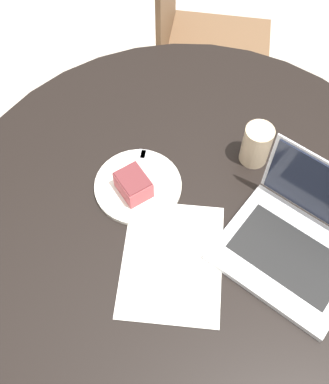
% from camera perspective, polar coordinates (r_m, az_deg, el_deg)
% --- Properties ---
extents(ground_plane, '(12.00, 12.00, 0.00)m').
position_cam_1_polar(ground_plane, '(1.79, 2.21, -14.13)').
color(ground_plane, '#B7AD9E').
extents(dining_table, '(1.22, 1.22, 0.74)m').
position_cam_1_polar(dining_table, '(1.22, 3.16, -5.75)').
color(dining_table, black).
rests_on(dining_table, ground_plane).
extents(chair, '(0.59, 0.59, 0.92)m').
position_cam_1_polar(chair, '(1.88, 4.42, 18.13)').
color(chair, brown).
rests_on(chair, ground_plane).
extents(paper_document, '(0.37, 0.35, 0.00)m').
position_cam_1_polar(paper_document, '(1.04, 0.97, -8.64)').
color(paper_document, white).
rests_on(paper_document, dining_table).
extents(plate, '(0.22, 0.22, 0.01)m').
position_cam_1_polar(plate, '(1.13, -3.38, 0.79)').
color(plate, silver).
rests_on(plate, dining_table).
extents(cake_slice, '(0.09, 0.08, 0.06)m').
position_cam_1_polar(cake_slice, '(1.10, -3.97, 0.95)').
color(cake_slice, '#B74C51').
rests_on(cake_slice, plate).
extents(fork, '(0.15, 0.11, 0.00)m').
position_cam_1_polar(fork, '(1.15, -3.20, 2.67)').
color(fork, silver).
rests_on(fork, plate).
extents(coffee_glass, '(0.07, 0.07, 0.11)m').
position_cam_1_polar(coffee_glass, '(1.16, 11.58, 5.90)').
color(coffee_glass, '#C6AD89').
rests_on(coffee_glass, dining_table).
extents(laptop, '(0.38, 0.36, 0.21)m').
position_cam_1_polar(laptop, '(1.07, 16.44, -6.13)').
color(laptop, silver).
rests_on(laptop, dining_table).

